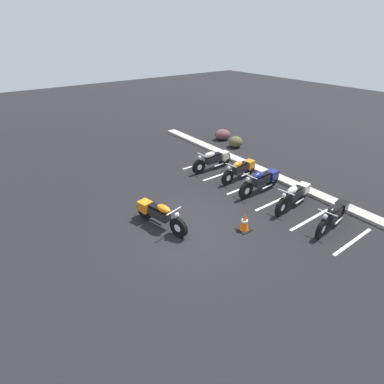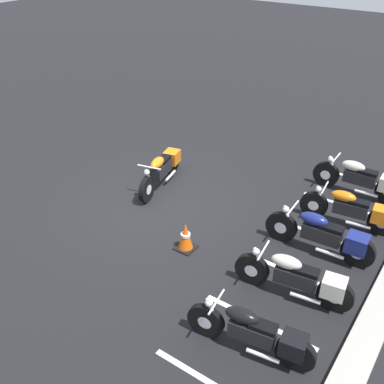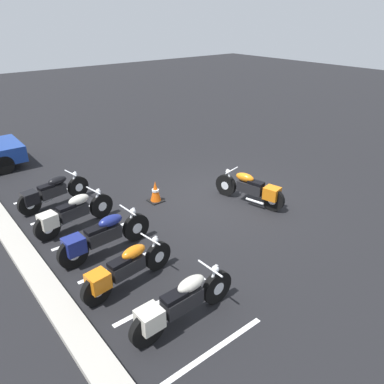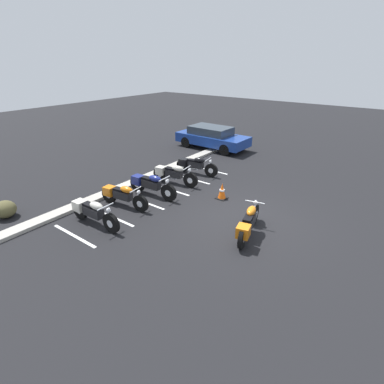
% 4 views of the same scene
% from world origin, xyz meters
% --- Properties ---
extents(ground, '(60.00, 60.00, 0.00)m').
position_xyz_m(ground, '(0.00, 0.00, 0.00)').
color(ground, black).
extents(motorcycle_orange_featured, '(2.16, 0.81, 0.86)m').
position_xyz_m(motorcycle_orange_featured, '(-0.79, -0.47, 0.46)').
color(motorcycle_orange_featured, black).
rests_on(motorcycle_orange_featured, ground).
extents(parked_bike_0, '(0.62, 2.21, 0.87)m').
position_xyz_m(parked_bike_0, '(-3.15, 3.89, 0.46)').
color(parked_bike_0, black).
rests_on(parked_bike_0, ground).
extents(parked_bike_1, '(0.64, 2.12, 0.83)m').
position_xyz_m(parked_bike_1, '(-1.70, 4.14, 0.44)').
color(parked_bike_1, black).
rests_on(parked_bike_1, ground).
extents(parked_bike_2, '(0.64, 2.27, 0.89)m').
position_xyz_m(parked_bike_2, '(-0.40, 3.98, 0.48)').
color(parked_bike_2, black).
rests_on(parked_bike_2, ground).
extents(parked_bike_3, '(0.69, 2.17, 0.86)m').
position_xyz_m(parked_bike_3, '(1.06, 4.06, 0.45)').
color(parked_bike_3, black).
rests_on(parked_bike_3, ground).
extents(parked_bike_4, '(0.68, 2.10, 0.83)m').
position_xyz_m(parked_bike_4, '(2.58, 4.01, 0.44)').
color(parked_bike_4, black).
rests_on(parked_bike_4, ground).
extents(concrete_curb, '(18.00, 0.50, 0.12)m').
position_xyz_m(concrete_curb, '(0.00, 5.40, 0.06)').
color(concrete_curb, '#A8A399').
rests_on(concrete_curb, ground).
extents(landscape_rock_0, '(1.00, 1.10, 0.59)m').
position_xyz_m(landscape_rock_0, '(-5.98, 6.96, 0.30)').
color(landscape_rock_0, brown).
rests_on(landscape_rock_0, ground).
extents(landscape_rock_1, '(0.87, 0.88, 0.59)m').
position_xyz_m(landscape_rock_1, '(-4.64, 6.69, 0.29)').
color(landscape_rock_1, brown).
rests_on(landscape_rock_1, ground).
extents(traffic_cone, '(0.40, 0.40, 0.63)m').
position_xyz_m(traffic_cone, '(1.04, 1.58, 0.29)').
color(traffic_cone, black).
rests_on(traffic_cone, ground).
extents(stall_line_0, '(0.10, 2.10, 0.00)m').
position_xyz_m(stall_line_0, '(-3.96, 3.79, 0.00)').
color(stall_line_0, white).
rests_on(stall_line_0, ground).
extents(stall_line_1, '(0.10, 2.10, 0.00)m').
position_xyz_m(stall_line_1, '(-2.48, 3.79, 0.00)').
color(stall_line_1, white).
rests_on(stall_line_1, ground).
extents(stall_line_2, '(0.10, 2.10, 0.00)m').
position_xyz_m(stall_line_2, '(-1.00, 3.79, 0.00)').
color(stall_line_2, white).
rests_on(stall_line_2, ground).
extents(stall_line_3, '(0.10, 2.10, 0.00)m').
position_xyz_m(stall_line_3, '(0.48, 3.79, 0.00)').
color(stall_line_3, white).
rests_on(stall_line_3, ground).
extents(stall_line_4, '(0.10, 2.10, 0.00)m').
position_xyz_m(stall_line_4, '(1.96, 3.79, 0.00)').
color(stall_line_4, white).
rests_on(stall_line_4, ground).
extents(stall_line_5, '(0.10, 2.10, 0.00)m').
position_xyz_m(stall_line_5, '(3.44, 3.79, 0.00)').
color(stall_line_5, white).
rests_on(stall_line_5, ground).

